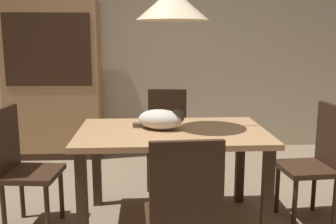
% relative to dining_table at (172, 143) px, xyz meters
% --- Properties ---
extents(back_wall, '(6.40, 0.10, 2.90)m').
position_rel_dining_table_xyz_m(back_wall, '(-0.03, 2.23, 0.80)').
color(back_wall, beige).
rests_on(back_wall, ground).
extents(dining_table, '(1.40, 0.90, 0.75)m').
position_rel_dining_table_xyz_m(dining_table, '(0.00, 0.00, 0.00)').
color(dining_table, tan).
rests_on(dining_table, ground).
extents(chair_right_side, '(0.43, 0.43, 0.93)m').
position_rel_dining_table_xyz_m(chair_right_side, '(1.13, 0.01, -0.14)').
color(chair_right_side, '#382316').
rests_on(chair_right_side, ground).
extents(chair_near_front, '(0.42, 0.42, 0.93)m').
position_rel_dining_table_xyz_m(chair_near_front, '(0.00, -0.88, -0.14)').
color(chair_near_front, '#382316').
rests_on(chair_near_front, ground).
extents(chair_left_side, '(0.44, 0.44, 0.93)m').
position_rel_dining_table_xyz_m(chair_left_side, '(-1.13, 0.01, -0.14)').
color(chair_left_side, '#382316').
rests_on(chair_left_side, ground).
extents(chair_far_back, '(0.44, 0.44, 0.93)m').
position_rel_dining_table_xyz_m(chair_far_back, '(0.01, 0.88, -0.14)').
color(chair_far_back, '#382316').
rests_on(chair_far_back, ground).
extents(cat_sleeping, '(0.41, 0.33, 0.16)m').
position_rel_dining_table_xyz_m(cat_sleeping, '(-0.08, 0.04, 0.18)').
color(cat_sleeping, beige).
rests_on(cat_sleeping, dining_table).
extents(pendant_lamp, '(0.52, 0.52, 1.30)m').
position_rel_dining_table_xyz_m(pendant_lamp, '(0.00, -0.00, 1.01)').
color(pendant_lamp, beige).
extents(hutch_bookcase, '(1.12, 0.45, 1.85)m').
position_rel_dining_table_xyz_m(hutch_bookcase, '(-1.29, 1.90, 0.24)').
color(hutch_bookcase, tan).
rests_on(hutch_bookcase, ground).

